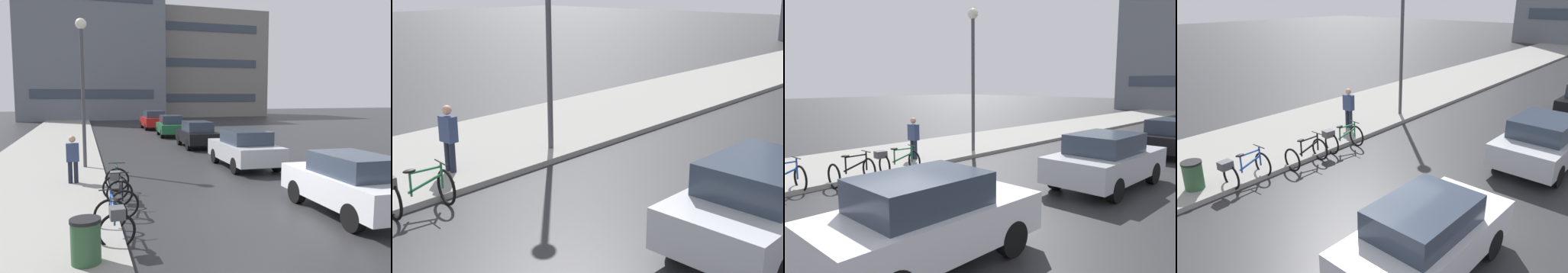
# 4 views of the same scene
# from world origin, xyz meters

# --- Properties ---
(ground_plane) EXTENTS (140.00, 140.00, 0.00)m
(ground_plane) POSITION_xyz_m (0.00, 0.00, 0.00)
(ground_plane) COLOR #28282B
(sidewalk_kerb) EXTENTS (4.80, 60.00, 0.14)m
(sidewalk_kerb) POSITION_xyz_m (-6.00, 10.00, 0.07)
(sidewalk_kerb) COLOR gray
(sidewalk_kerb) RESTS_ON ground
(bicycle_nearest) EXTENTS (0.80, 1.39, 0.98)m
(bicycle_nearest) POSITION_xyz_m (-3.78, -1.21, 0.49)
(bicycle_nearest) COLOR black
(bicycle_nearest) RESTS_ON ground
(bicycle_second) EXTENTS (0.73, 1.18, 0.96)m
(bicycle_second) POSITION_xyz_m (-3.44, 0.80, 0.40)
(bicycle_second) COLOR black
(bicycle_second) RESTS_ON ground
(bicycle_third) EXTENTS (0.89, 1.45, 0.94)m
(bicycle_third) POSITION_xyz_m (-3.45, 2.33, 0.49)
(bicycle_third) COLOR black
(bicycle_third) RESTS_ON ground
(car_white) EXTENTS (1.81, 3.92, 1.55)m
(car_white) POSITION_xyz_m (2.08, -0.93, 0.79)
(car_white) COLOR silver
(car_white) RESTS_ON ground
(car_silver) EXTENTS (2.03, 4.12, 1.56)m
(car_silver) POSITION_xyz_m (2.12, 5.65, 0.80)
(car_silver) COLOR #B2B5BA
(car_silver) RESTS_ON ground
(car_black) EXTENTS (1.91, 4.01, 1.51)m
(car_black) POSITION_xyz_m (2.00, 12.19, 0.77)
(car_black) COLOR black
(car_black) RESTS_ON ground
(car_green) EXTENTS (2.05, 4.03, 1.56)m
(car_green) POSITION_xyz_m (1.85, 18.45, 0.79)
(car_green) COLOR #1E6038
(car_green) RESTS_ON ground
(car_red) EXTENTS (1.97, 4.09, 1.66)m
(car_red) POSITION_xyz_m (1.77, 24.89, 0.84)
(car_red) COLOR #AD1919
(car_red) RESTS_ON ground
(pedestrian) EXTENTS (0.41, 0.26, 1.70)m
(pedestrian) POSITION_xyz_m (-4.69, 4.01, 0.96)
(pedestrian) COLOR #1E2333
(pedestrian) RESTS_ON ground
(streetlamp) EXTENTS (0.42, 0.42, 5.98)m
(streetlamp) POSITION_xyz_m (-4.30, 6.85, 4.02)
(streetlamp) COLOR #424247
(streetlamp) RESTS_ON ground
(trash_bin) EXTENTS (0.53, 0.53, 0.92)m
(trash_bin) POSITION_xyz_m (-4.35, -2.34, 0.46)
(trash_bin) COLOR #2D5133
(trash_bin) RESTS_ON ground
(building_facade_main) EXTENTS (17.42, 9.59, 17.80)m
(building_facade_main) POSITION_xyz_m (-2.94, 42.89, 8.90)
(building_facade_main) COLOR slate
(building_facade_main) RESTS_ON ground
(building_facade_side) EXTENTS (21.60, 10.17, 14.98)m
(building_facade_side) POSITION_xyz_m (10.85, 46.75, 7.49)
(building_facade_side) COLOR gray
(building_facade_side) RESTS_ON ground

